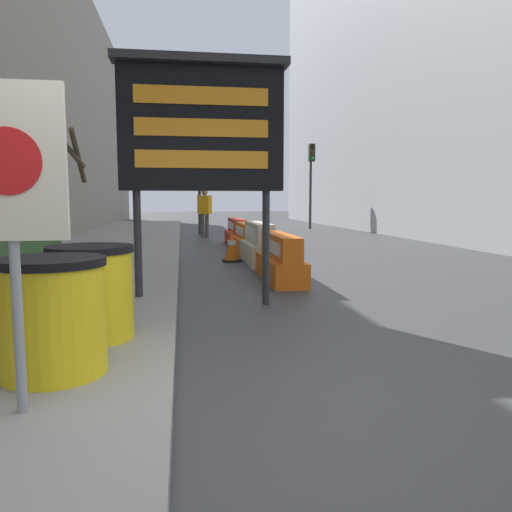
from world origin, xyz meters
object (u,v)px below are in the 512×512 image
jersey_barrier_cream (259,245)px  jersey_barrier_red_striped (237,233)px  traffic_light_near_curb (199,158)px  traffic_cone_near (232,245)px  traffic_light_far_side (311,168)px  barrel_drum_middle (91,292)px  message_board (202,128)px  jersey_barrier_orange_near (246,240)px  jersey_barrier_orange_far (280,260)px  barrel_drum_foreground (53,316)px  pedestrian_worker (205,209)px  warning_sign (10,186)px

jersey_barrier_cream → jersey_barrier_red_striped: (0.00, 4.59, -0.03)m
traffic_light_near_curb → traffic_cone_near: bearing=-87.4°
jersey_barrier_cream → traffic_light_far_side: bearing=70.5°
barrel_drum_middle → traffic_cone_near: size_ratio=1.13×
traffic_cone_near → jersey_barrier_red_striped: bearing=82.2°
message_board → jersey_barrier_orange_near: size_ratio=1.53×
jersey_barrier_orange_far → jersey_barrier_red_striped: size_ratio=1.00×
message_board → barrel_drum_foreground: bearing=-112.6°
barrel_drum_foreground → jersey_barrier_red_striped: (2.63, 11.92, -0.21)m
traffic_light_near_curb → pedestrian_worker: traffic_light_near_curb is taller
jersey_barrier_orange_far → traffic_light_far_side: traffic_light_far_side is taller
barrel_drum_middle → traffic_light_far_side: traffic_light_far_side is taller
message_board → pedestrian_worker: (0.60, 12.56, -1.26)m
warning_sign → traffic_cone_near: (2.09, 8.42, -1.12)m
jersey_barrier_orange_near → traffic_light_far_side: size_ratio=0.51×
traffic_light_far_side → pedestrian_worker: 7.52m
traffic_light_far_side → barrel_drum_foreground: bearing=-109.6°
message_board → jersey_barrier_cream: 5.04m
barrel_drum_middle → warning_sign: 1.85m
jersey_barrier_cream → warning_sign: bearing=-108.4°
traffic_cone_near → pedestrian_worker: pedestrian_worker is taller
pedestrian_worker → message_board: bearing=-59.9°
barrel_drum_foreground → traffic_light_near_curb: size_ratio=0.20×
barrel_drum_foreground → jersey_barrier_red_striped: size_ratio=0.41×
barrel_drum_foreground → jersey_barrier_red_striped: 12.20m
barrel_drum_middle → traffic_cone_near: bearing=74.0°
barrel_drum_middle → jersey_barrier_cream: size_ratio=0.41×
message_board → traffic_cone_near: size_ratio=4.26×
barrel_drum_foreground → jersey_barrier_orange_near: barrel_drum_foreground is taller
jersey_barrier_orange_far → pedestrian_worker: size_ratio=1.13×
traffic_cone_near → pedestrian_worker: (-0.26, 7.71, 0.71)m
jersey_barrier_cream → jersey_barrier_orange_near: 2.32m
barrel_drum_foreground → pedestrian_worker: size_ratio=0.46×
jersey_barrier_red_striped → traffic_cone_near: (-0.57, -4.18, 0.00)m
warning_sign → traffic_cone_near: 8.75m
barrel_drum_middle → traffic_light_far_side: size_ratio=0.21×
jersey_barrier_orange_near → jersey_barrier_red_striped: (-0.00, 2.27, 0.02)m
traffic_cone_near → message_board: bearing=-100.1°
traffic_light_near_curb → barrel_drum_foreground: bearing=-95.7°
jersey_barrier_cream → traffic_cone_near: 0.71m
jersey_barrier_orange_far → pedestrian_worker: 10.68m
jersey_barrier_orange_far → traffic_light_near_curb: 12.23m
traffic_light_near_curb → barrel_drum_middle: bearing=-95.6°
warning_sign → jersey_barrier_cream: 8.51m
message_board → jersey_barrier_red_striped: size_ratio=1.55×
barrel_drum_middle → jersey_barrier_cream: bearing=68.4°
warning_sign → barrel_drum_middle: bearing=85.1°
jersey_barrier_red_striped → traffic_light_near_curb: bearing=101.5°
jersey_barrier_orange_near → jersey_barrier_red_striped: size_ratio=1.01×
barrel_drum_foreground → jersey_barrier_red_striped: barrel_drum_foreground is taller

